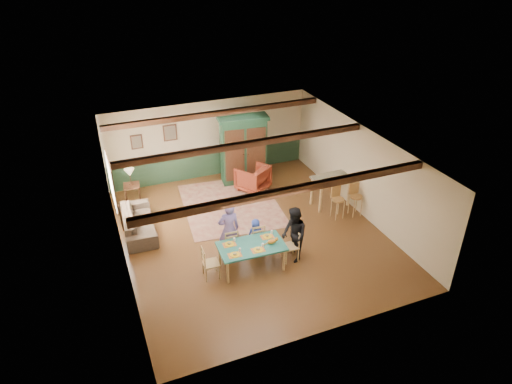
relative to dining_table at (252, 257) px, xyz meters
name	(u,v)px	position (x,y,z in m)	size (l,w,h in m)	color
floor	(252,234)	(0.56, 1.41, -0.34)	(8.00, 8.00, 0.00)	#4D2C15
wall_back	(209,139)	(0.56, 5.41, 1.01)	(7.00, 0.02, 2.70)	beige
wall_left	(119,219)	(-2.94, 1.41, 1.01)	(0.02, 8.00, 2.70)	beige
wall_right	(362,171)	(4.06, 1.41, 1.01)	(0.02, 8.00, 2.70)	beige
ceiling	(251,147)	(0.56, 1.41, 2.36)	(7.00, 8.00, 0.02)	white
wainscot_back	(210,163)	(0.56, 5.39, 0.11)	(6.95, 0.03, 0.90)	#1D3623
ceiling_beam_front	(290,190)	(0.56, -0.89, 2.27)	(6.95, 0.16, 0.16)	black
ceiling_beam_mid	(246,144)	(0.56, 1.81, 2.27)	(6.95, 0.16, 0.16)	black
ceiling_beam_back	(216,113)	(0.56, 4.41, 2.27)	(6.95, 0.16, 0.16)	black
window_left	(111,181)	(-2.91, 3.11, 1.21)	(0.06, 1.60, 1.30)	white
picture_left_wall	(121,217)	(-2.91, 0.81, 1.41)	(0.04, 0.42, 0.52)	#7E725C
picture_back_a	(170,133)	(-0.74, 5.38, 1.46)	(0.45, 0.04, 0.55)	#7E725C
picture_back_b	(137,142)	(-1.84, 5.38, 1.31)	(0.38, 0.04, 0.48)	#7E725C
dining_table	(252,257)	(0.00, 0.00, 0.00)	(1.65, 0.92, 0.69)	#20675C
dining_chair_far_left	(230,242)	(-0.34, 0.68, 0.09)	(0.39, 0.40, 0.87)	tan
dining_chair_far_right	(257,237)	(0.40, 0.64, 0.09)	(0.39, 0.40, 0.87)	tan
dining_chair_end_left	(211,263)	(-1.05, 0.05, 0.09)	(0.39, 0.40, 0.87)	tan
dining_chair_end_right	(290,246)	(1.05, -0.05, 0.09)	(0.39, 0.40, 0.87)	tan
person_man	(229,229)	(-0.33, 0.75, 0.45)	(0.58, 0.38, 1.58)	#7662A8
person_woman	(294,235)	(1.15, -0.05, 0.41)	(0.74, 0.57, 1.51)	black
person_child	(256,235)	(0.40, 0.72, 0.12)	(0.45, 0.29, 0.92)	#2942A7
cat	(272,241)	(0.50, -0.11, 0.43)	(0.33, 0.13, 0.17)	orange
place_setting_near_left	(235,253)	(-0.51, -0.21, 0.40)	(0.37, 0.28, 0.11)	yellow
place_setting_near_center	(258,248)	(0.08, -0.23, 0.40)	(0.37, 0.28, 0.11)	yellow
place_setting_far_left	(229,243)	(-0.49, 0.25, 0.40)	(0.37, 0.28, 0.11)	yellow
place_setting_far_right	(267,235)	(0.51, 0.21, 0.40)	(0.37, 0.28, 0.11)	yellow
area_rug	(231,205)	(0.53, 3.16, -0.34)	(2.88, 3.42, 0.01)	#C7B090
armoire	(243,150)	(1.50, 4.56, 0.82)	(1.65, 0.66, 2.33)	#143220
armchair	(253,178)	(1.56, 3.86, 0.08)	(0.91, 0.94, 0.86)	#571911
sofa	(139,222)	(-2.38, 2.75, -0.03)	(2.13, 0.83, 0.62)	#3E3127
end_table	(133,193)	(-2.28, 4.50, -0.04)	(0.49, 0.49, 0.61)	black
table_lamp	(130,177)	(-2.28, 4.50, 0.54)	(0.31, 0.31, 0.56)	#CEB685
counter_table	(330,191)	(3.42, 2.01, 0.14)	(1.17, 0.68, 0.98)	tan
bar_stool_left	(338,203)	(3.26, 1.27, 0.15)	(0.35, 0.39, 1.00)	#AC7C43
bar_stool_right	(356,200)	(3.83, 1.21, 0.17)	(0.36, 0.40, 1.02)	#AC7C43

